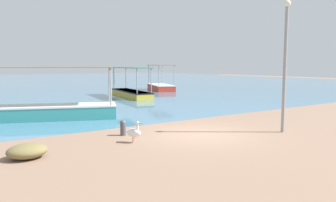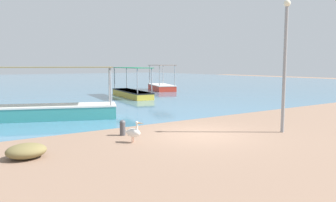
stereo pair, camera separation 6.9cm
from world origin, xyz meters
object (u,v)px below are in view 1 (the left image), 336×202
at_px(fishing_boat_far_left, 49,109).
at_px(pelican, 134,132).
at_px(fishing_boat_outer, 131,91).
at_px(fishing_boat_near_right, 161,86).
at_px(mooring_bollard, 123,127).
at_px(net_pile, 27,151).
at_px(lamp_post, 285,59).

xyz_separation_m(fishing_boat_far_left, pelican, (1.21, -7.02, -0.17)).
xyz_separation_m(fishing_boat_outer, pelican, (-7.80, -15.04, -0.11)).
bearing_deg(fishing_boat_near_right, fishing_boat_outer, -141.69).
distance_m(fishing_boat_outer, mooring_bollard, 15.68).
distance_m(pelican, net_pile, 3.63).
relative_size(fishing_boat_outer, mooring_bollard, 10.85).
relative_size(fishing_boat_near_right, lamp_post, 1.04).
xyz_separation_m(pelican, lamp_post, (6.01, -1.85, 2.67)).
bearing_deg(lamp_post, pelican, 162.88).
bearing_deg(fishing_boat_far_left, fishing_boat_outer, 41.69).
distance_m(mooring_bollard, net_pile, 4.05).
xyz_separation_m(fishing_boat_near_right, pelican, (-14.12, -20.04, -0.14)).
height_order(pelican, lamp_post, lamp_post).
bearing_deg(mooring_bollard, fishing_boat_outer, 61.06).
relative_size(fishing_boat_near_right, net_pile, 4.73).
bearing_deg(lamp_post, fishing_boat_near_right, 69.67).
relative_size(pelican, net_pile, 0.68).
relative_size(mooring_bollard, net_pile, 0.53).
relative_size(fishing_boat_far_left, pelican, 8.76).
relative_size(fishing_boat_outer, pelican, 8.45).
bearing_deg(mooring_bollard, lamp_post, -28.64).
xyz_separation_m(lamp_post, net_pile, (-9.64, 1.87, -2.82)).
relative_size(pelican, mooring_bollard, 1.28).
relative_size(fishing_boat_near_right, fishing_boat_outer, 0.83).
distance_m(lamp_post, mooring_bollard, 7.15).
bearing_deg(mooring_bollard, fishing_boat_near_right, 53.38).
bearing_deg(fishing_boat_near_right, net_pile, -131.56).
distance_m(lamp_post, net_pile, 10.22).
bearing_deg(pelican, lamp_post, -17.12).
distance_m(fishing_boat_near_right, fishing_boat_far_left, 20.11).
height_order(fishing_boat_far_left, pelican, fishing_boat_far_left).
xyz_separation_m(fishing_boat_near_right, lamp_post, (-8.11, -21.89, 2.53)).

